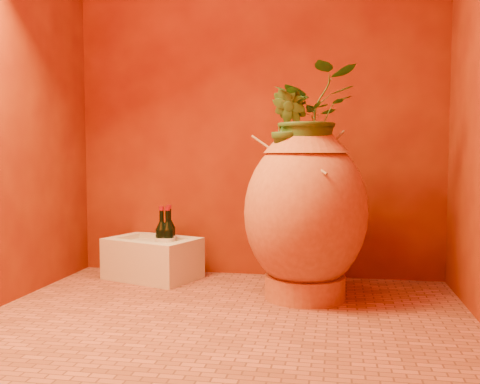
% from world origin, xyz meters
% --- Properties ---
extents(floor, '(2.50, 2.50, 0.00)m').
position_xyz_m(floor, '(0.00, 0.00, 0.00)').
color(floor, '#9B4B32').
rests_on(floor, ground).
extents(wall_back, '(2.50, 0.02, 2.50)m').
position_xyz_m(wall_back, '(0.00, 1.00, 1.25)').
color(wall_back, '#5E1305').
rests_on(wall_back, ground).
extents(amphora, '(0.93, 0.93, 1.01)m').
position_xyz_m(amphora, '(0.37, 0.44, 0.50)').
color(amphora, '#B36032').
rests_on(amphora, floor).
extents(stone_basin, '(0.67, 0.58, 0.27)m').
position_xyz_m(stone_basin, '(-0.66, 0.75, 0.13)').
color(stone_basin, beige).
rests_on(stone_basin, floor).
extents(wine_bottle_a, '(0.08, 0.08, 0.35)m').
position_xyz_m(wine_bottle_a, '(-0.55, 0.78, 0.27)').
color(wine_bottle_a, black).
rests_on(wine_bottle_a, stone_basin).
extents(wine_bottle_b, '(0.08, 0.08, 0.34)m').
position_xyz_m(wine_bottle_b, '(-0.57, 0.69, 0.27)').
color(wine_bottle_b, black).
rests_on(wine_bottle_b, stone_basin).
extents(wine_bottle_c, '(0.08, 0.08, 0.34)m').
position_xyz_m(wine_bottle_c, '(-0.54, 0.70, 0.27)').
color(wine_bottle_c, black).
rests_on(wine_bottle_c, stone_basin).
extents(wall_tap, '(0.07, 0.15, 0.16)m').
position_xyz_m(wall_tap, '(0.48, 0.92, 0.77)').
color(wall_tap, '#AC6927').
rests_on(wall_tap, wall_back).
extents(plant_main, '(0.63, 0.60, 0.55)m').
position_xyz_m(plant_main, '(0.39, 0.44, 1.05)').
color(plant_main, '#294C1B').
rests_on(plant_main, amphora).
extents(plant_side, '(0.29, 0.30, 0.42)m').
position_xyz_m(plant_side, '(0.29, 0.35, 0.98)').
color(plant_side, '#294C1B').
rests_on(plant_side, amphora).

